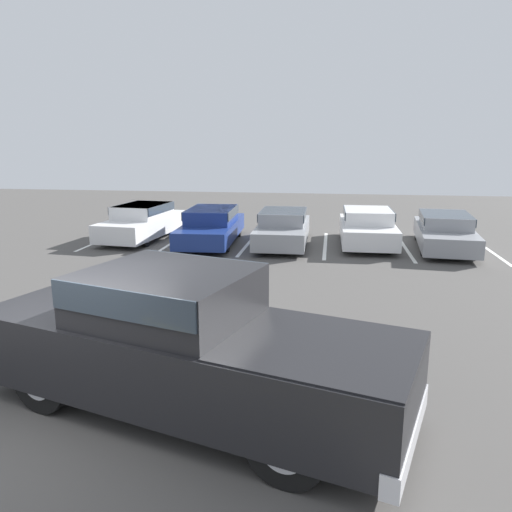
% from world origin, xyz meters
% --- Properties ---
extents(ground_plane, '(60.00, 60.00, 0.00)m').
position_xyz_m(ground_plane, '(0.00, 0.00, 0.00)').
color(ground_plane, '#4C4947').
extents(stall_stripe_a, '(0.12, 4.71, 0.01)m').
position_xyz_m(stall_stripe_a, '(-5.10, 12.04, 0.00)').
color(stall_stripe_a, white).
rests_on(stall_stripe_a, ground_plane).
extents(stall_stripe_b, '(0.12, 4.71, 0.01)m').
position_xyz_m(stall_stripe_b, '(-2.35, 12.04, 0.00)').
color(stall_stripe_b, white).
rests_on(stall_stripe_b, ground_plane).
extents(stall_stripe_c, '(0.12, 4.71, 0.01)m').
position_xyz_m(stall_stripe_c, '(0.40, 12.04, 0.00)').
color(stall_stripe_c, white).
rests_on(stall_stripe_c, ground_plane).
extents(stall_stripe_d, '(0.12, 4.71, 0.01)m').
position_xyz_m(stall_stripe_d, '(3.15, 12.04, 0.00)').
color(stall_stripe_d, white).
rests_on(stall_stripe_d, ground_plane).
extents(stall_stripe_e, '(0.12, 4.71, 0.01)m').
position_xyz_m(stall_stripe_e, '(5.90, 12.04, 0.00)').
color(stall_stripe_e, white).
rests_on(stall_stripe_e, ground_plane).
extents(stall_stripe_f, '(0.12, 4.71, 0.01)m').
position_xyz_m(stall_stripe_f, '(8.65, 12.04, 0.00)').
color(stall_stripe_f, white).
rests_on(stall_stripe_f, ground_plane).
extents(pickup_truck, '(6.27, 3.66, 1.93)m').
position_xyz_m(pickup_truck, '(1.49, 0.55, 0.96)').
color(pickup_truck, black).
rests_on(pickup_truck, ground_plane).
extents(parked_sedan_a, '(2.13, 4.60, 1.29)m').
position_xyz_m(parked_sedan_a, '(-3.68, 12.24, 0.69)').
color(parked_sedan_a, silver).
rests_on(parked_sedan_a, ground_plane).
extents(parked_sedan_b, '(1.97, 4.86, 1.25)m').
position_xyz_m(parked_sedan_b, '(-0.93, 11.84, 0.67)').
color(parked_sedan_b, navy).
rests_on(parked_sedan_b, ground_plane).
extents(parked_sedan_c, '(1.75, 4.44, 1.22)m').
position_xyz_m(parked_sedan_c, '(1.65, 11.87, 0.65)').
color(parked_sedan_c, gray).
rests_on(parked_sedan_c, ground_plane).
extents(parked_sedan_d, '(1.85, 4.23, 1.27)m').
position_xyz_m(parked_sedan_d, '(4.60, 12.30, 0.67)').
color(parked_sedan_d, silver).
rests_on(parked_sedan_d, ground_plane).
extents(parked_sedan_e, '(2.15, 4.91, 1.19)m').
position_xyz_m(parked_sedan_e, '(7.17, 12.10, 0.64)').
color(parked_sedan_e, gray).
rests_on(parked_sedan_e, ground_plane).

